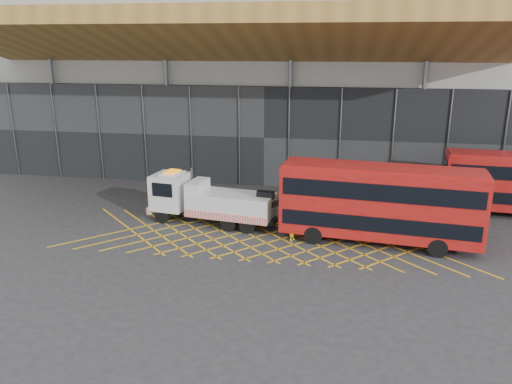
# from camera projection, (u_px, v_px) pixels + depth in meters

# --- Properties ---
(ground_plane) EXTENTS (120.00, 120.00, 0.00)m
(ground_plane) POSITION_uv_depth(u_px,v_px,m) (204.00, 234.00, 30.63)
(ground_plane) COLOR #29292C
(road_markings) EXTENTS (24.76, 7.16, 0.01)m
(road_markings) POSITION_uv_depth(u_px,v_px,m) (268.00, 238.00, 29.99)
(road_markings) COLOR gold
(road_markings) RESTS_ON ground_plane
(construction_building) EXTENTS (55.00, 23.97, 18.00)m
(construction_building) POSITION_uv_depth(u_px,v_px,m) (275.00, 69.00, 45.14)
(construction_building) COLOR #979892
(construction_building) RESTS_ON ground_plane
(recovery_truck) EXTENTS (9.70, 3.55, 3.36)m
(recovery_truck) POSITION_uv_depth(u_px,v_px,m) (207.00, 200.00, 32.09)
(recovery_truck) COLOR black
(recovery_truck) RESTS_ON ground_plane
(bus_towed) EXTENTS (11.52, 3.90, 4.60)m
(bus_towed) POSITION_uv_depth(u_px,v_px,m) (380.00, 201.00, 28.55)
(bus_towed) COLOR #9E0F0C
(bus_towed) RESTS_ON ground_plane
(worker) EXTENTS (0.53, 0.63, 1.47)m
(worker) POSITION_uv_depth(u_px,v_px,m) (293.00, 229.00, 29.46)
(worker) COLOR yellow
(worker) RESTS_ON ground_plane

